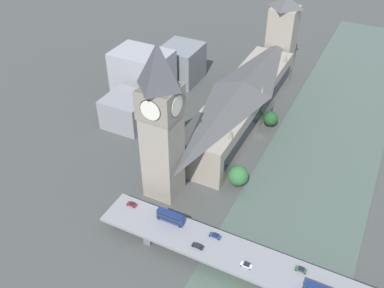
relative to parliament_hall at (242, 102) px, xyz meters
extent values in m
plane|color=#424442|center=(-14.37, 8.00, -12.60)|extent=(600.00, 600.00, 0.00)
cube|color=#47564C|center=(-46.62, 8.00, -12.45)|extent=(52.49, 360.00, 0.30)
cube|color=gray|center=(0.06, 0.00, -2.63)|extent=(22.86, 108.13, 19.94)
cube|color=black|center=(-11.52, 0.00, -1.64)|extent=(0.40, 99.48, 5.98)
pyramid|color=#4C4C4C|center=(0.06, 0.00, 10.05)|extent=(22.40, 105.97, 5.42)
cone|color=gray|center=(-10.37, -41.09, 9.84)|extent=(2.20, 2.20, 5.00)
cone|color=gray|center=(-10.37, 0.00, 9.84)|extent=(2.20, 2.20, 5.00)
cone|color=gray|center=(-10.37, 41.09, 9.84)|extent=(2.20, 2.20, 5.00)
cube|color=gray|center=(10.12, 64.87, 13.67)|extent=(13.61, 13.61, 52.54)
cube|color=gray|center=(10.12, 64.87, 33.81)|extent=(14.43, 14.43, 12.25)
cylinder|color=black|center=(3.14, 64.87, 33.81)|extent=(0.50, 8.97, 8.97)
cylinder|color=silver|center=(3.01, 64.87, 33.81)|extent=(0.62, 8.31, 8.31)
cylinder|color=black|center=(17.10, 64.87, 33.81)|extent=(0.50, 8.97, 8.97)
cylinder|color=silver|center=(17.24, 64.87, 33.81)|extent=(0.62, 8.31, 8.31)
cylinder|color=black|center=(10.12, 57.89, 33.81)|extent=(8.97, 0.50, 8.97)
cylinder|color=silver|center=(10.12, 57.75, 33.81)|extent=(8.31, 0.62, 8.31)
cylinder|color=black|center=(10.12, 71.85, 33.81)|extent=(8.97, 0.50, 8.97)
cylinder|color=silver|center=(10.12, 71.99, 33.81)|extent=(8.31, 0.62, 8.31)
pyramid|color=#424247|center=(10.12, 64.87, 48.84)|extent=(13.88, 13.88, 17.80)
cube|color=gray|center=(0.06, -66.04, 8.43)|extent=(15.96, 15.96, 42.07)
pyramid|color=#4C4C4C|center=(0.06, -66.04, 33.05)|extent=(15.96, 15.96, 7.18)
cube|color=slate|center=(-46.62, 87.63, -10.20)|extent=(3.00, 13.53, 4.80)
cube|color=slate|center=(1.33, 87.63, -10.20)|extent=(3.00, 13.53, 4.80)
cube|color=gray|center=(-46.62, 87.63, -7.20)|extent=(136.99, 15.92, 1.20)
cylinder|color=black|center=(-58.98, 90.14, -6.04)|extent=(1.12, 0.28, 1.12)
cube|color=navy|center=(-3.78, 84.34, -5.18)|extent=(11.26, 2.52, 1.98)
cube|color=black|center=(-3.78, 84.34, -4.79)|extent=(10.13, 2.58, 0.87)
cube|color=navy|center=(-3.78, 84.34, -3.03)|extent=(11.03, 2.52, 2.32)
cube|color=black|center=(-3.78, 84.34, -2.91)|extent=(10.13, 2.58, 1.12)
cube|color=navy|center=(-3.78, 84.34, -1.79)|extent=(10.92, 2.39, 0.16)
cylinder|color=black|center=(1.00, 83.19, -6.07)|extent=(1.06, 0.28, 1.06)
cylinder|color=black|center=(1.00, 85.48, -6.07)|extent=(1.06, 0.28, 1.06)
cylinder|color=black|center=(-8.45, 83.19, -6.07)|extent=(1.06, 0.28, 1.06)
cylinder|color=black|center=(-8.45, 85.48, -6.07)|extent=(1.06, 0.28, 1.06)
cube|color=silver|center=(-37.72, 90.82, -6.04)|extent=(4.19, 1.74, 0.66)
cube|color=black|center=(-37.85, 90.82, -5.42)|extent=(2.18, 1.56, 0.58)
cylinder|color=black|center=(-36.06, 90.04, -6.28)|extent=(0.63, 0.22, 0.63)
cylinder|color=black|center=(-36.06, 91.60, -6.28)|extent=(0.63, 0.22, 0.63)
cylinder|color=black|center=(-39.38, 90.04, -6.28)|extent=(0.63, 0.22, 0.63)
cylinder|color=black|center=(-39.38, 91.60, -6.28)|extent=(0.63, 0.22, 0.63)
cube|color=navy|center=(-22.49, 83.61, -6.06)|extent=(4.60, 1.76, 0.62)
cube|color=black|center=(-22.62, 83.61, -5.48)|extent=(2.39, 1.59, 0.54)
cylinder|color=black|center=(-20.63, 82.82, -6.28)|extent=(0.64, 0.22, 0.64)
cylinder|color=black|center=(-20.63, 84.40, -6.28)|extent=(0.64, 0.22, 0.64)
cylinder|color=black|center=(-24.34, 82.82, -6.28)|extent=(0.64, 0.22, 0.64)
cylinder|color=black|center=(-24.34, 84.40, -6.28)|extent=(0.64, 0.22, 0.64)
cube|color=black|center=(-18.78, 90.88, -6.05)|extent=(4.43, 1.72, 0.63)
cube|color=black|center=(-18.91, 90.88, -5.51)|extent=(2.31, 1.55, 0.45)
cylinder|color=black|center=(-17.02, 90.11, -6.27)|extent=(0.65, 0.22, 0.65)
cylinder|color=black|center=(-17.02, 91.65, -6.27)|extent=(0.65, 0.22, 0.65)
cylinder|color=black|center=(-20.54, 90.11, -6.27)|extent=(0.65, 0.22, 0.65)
cylinder|color=black|center=(-20.54, 91.65, -6.27)|extent=(0.65, 0.22, 0.65)
cube|color=maroon|center=(14.52, 83.82, -6.02)|extent=(3.99, 1.86, 0.66)
cube|color=black|center=(14.40, 83.82, -5.47)|extent=(2.07, 1.68, 0.44)
cylinder|color=black|center=(16.04, 82.98, -6.26)|extent=(0.68, 0.22, 0.68)
cylinder|color=black|center=(16.04, 84.66, -6.26)|extent=(0.68, 0.22, 0.68)
cylinder|color=black|center=(13.00, 82.98, -6.26)|extent=(0.68, 0.22, 0.68)
cylinder|color=black|center=(13.00, 84.66, -6.26)|extent=(0.68, 0.22, 0.68)
cube|color=#2D5638|center=(-55.42, 84.04, -6.07)|extent=(3.98, 1.74, 0.61)
cube|color=black|center=(-55.54, 84.04, -5.50)|extent=(2.07, 1.56, 0.52)
cylinder|color=black|center=(-53.87, 83.26, -6.28)|extent=(0.63, 0.22, 0.63)
cylinder|color=black|center=(-53.87, 84.82, -6.28)|extent=(0.63, 0.22, 0.63)
cylinder|color=black|center=(-56.97, 83.26, -6.28)|extent=(0.63, 0.22, 0.63)
cylinder|color=black|center=(-56.97, 84.82, -6.28)|extent=(0.63, 0.22, 0.63)
cube|color=gray|center=(53.45, 28.12, -4.36)|extent=(21.81, 21.84, 16.48)
cube|color=slate|center=(50.22, -27.84, -1.29)|extent=(22.24, 24.62, 22.62)
cube|color=#939399|center=(60.80, -0.24, 1.51)|extent=(32.53, 22.46, 28.22)
cylinder|color=brown|center=(-15.91, -2.39, -11.24)|extent=(0.70, 0.70, 2.73)
sphere|color=#1E4C23|center=(-15.91, -2.39, -6.59)|extent=(7.71, 7.71, 7.71)
cylinder|color=brown|center=(-17.36, 47.42, -11.58)|extent=(0.70, 0.70, 2.04)
sphere|color=#2D6633|center=(-17.36, 47.42, -6.64)|extent=(9.24, 9.24, 9.24)
camera|label=1|loc=(-62.42, 182.65, 119.08)|focal=40.00mm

